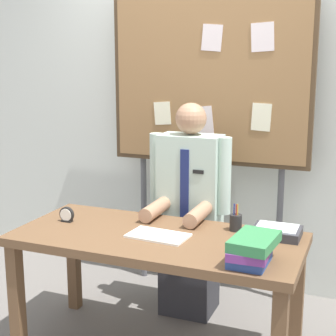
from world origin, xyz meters
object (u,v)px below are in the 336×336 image
object	(u,v)px
open_notebook	(158,236)
bulletin_board	(209,83)
desk_clock	(67,215)
person	(190,218)
paper_tray	(277,232)
book_stack	(252,249)
pen_holder	(236,222)
desk	(157,251)

from	to	relation	value
open_notebook	bulletin_board	bearing A→B (deg)	90.97
open_notebook	desk_clock	size ratio (longest dim) A/B	3.59
person	paper_tray	distance (m)	0.71
person	bulletin_board	size ratio (longest dim) A/B	0.66
book_stack	pen_holder	bearing A→B (deg)	113.39
book_stack	bulletin_board	bearing A→B (deg)	117.08
desk_clock	bulletin_board	bearing A→B (deg)	56.62
paper_tray	pen_holder	bearing A→B (deg)	176.10
paper_tray	desk_clock	bearing A→B (deg)	-170.56
book_stack	desk_clock	xyz separation A→B (m)	(-1.18, 0.23, -0.03)
person	paper_tray	size ratio (longest dim) A/B	5.44
book_stack	person	bearing A→B (deg)	127.55
desk	bulletin_board	bearing A→B (deg)	89.98
book_stack	paper_tray	bearing A→B (deg)	84.19
open_notebook	pen_holder	bearing A→B (deg)	35.01
desk	bulletin_board	xyz separation A→B (m)	(0.00, 0.93, 0.89)
bulletin_board	person	bearing A→B (deg)	-90.05
book_stack	paper_tray	size ratio (longest dim) A/B	1.19
bulletin_board	book_stack	bearing A→B (deg)	-62.92
desk	pen_holder	world-z (taller)	pen_holder
person	book_stack	size ratio (longest dim) A/B	4.58
desk_clock	paper_tray	size ratio (longest dim) A/B	0.35
bulletin_board	paper_tray	distance (m)	1.22
open_notebook	paper_tray	world-z (taller)	paper_tray
desk	book_stack	xyz separation A→B (m)	(0.58, -0.21, 0.17)
desk	pen_holder	size ratio (longest dim) A/B	10.06
desk	desk_clock	bearing A→B (deg)	178.04
person	desk	bearing A→B (deg)	-90.00
desk	desk_clock	distance (m)	0.61
book_stack	pen_holder	size ratio (longest dim) A/B	1.93
desk_clock	pen_holder	world-z (taller)	pen_holder
person	open_notebook	distance (m)	0.57
desk	bulletin_board	distance (m)	1.29
bulletin_board	desk_clock	xyz separation A→B (m)	(-0.60, -0.91, -0.76)
open_notebook	book_stack	bearing A→B (deg)	-18.29
desk_clock	open_notebook	bearing A→B (deg)	-3.77
book_stack	open_notebook	world-z (taller)	book_stack
pen_holder	paper_tray	world-z (taller)	pen_holder
person	desk_clock	world-z (taller)	person
paper_tray	desk	bearing A→B (deg)	-160.28
desk	paper_tray	distance (m)	0.67
desk_clock	pen_holder	size ratio (longest dim) A/B	0.57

